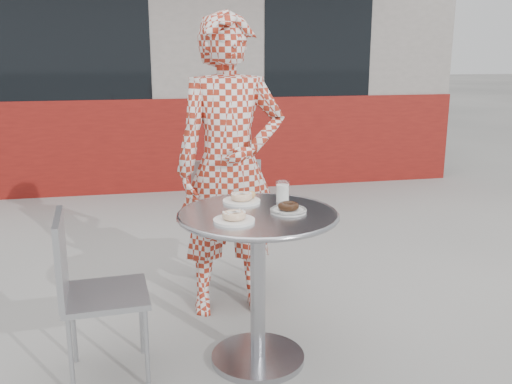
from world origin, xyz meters
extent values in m
plane|color=#999792|center=(0.00, 0.00, 0.00)|extent=(60.00, 60.00, 0.00)
cube|color=gray|center=(0.00, 5.60, 1.50)|extent=(6.00, 4.00, 3.00)
cube|color=maroon|center=(0.00, 3.68, 0.50)|extent=(6.02, 0.20, 1.00)
cube|color=black|center=(-1.20, 3.61, 1.70)|extent=(1.60, 0.04, 1.40)
cube|color=black|center=(1.40, 3.61, 1.70)|extent=(1.20, 0.04, 1.40)
cylinder|color=#B1B2B6|center=(-0.04, -0.01, 0.02)|extent=(0.46, 0.46, 0.03)
cylinder|color=#B1B2B6|center=(-0.04, -0.01, 0.38)|extent=(0.07, 0.07, 0.74)
cylinder|color=#B1B2B6|center=(-0.04, -0.01, 0.76)|extent=(0.74, 0.74, 0.02)
torus|color=#B1B2B6|center=(-0.04, -0.01, 0.76)|extent=(0.76, 0.76, 0.03)
cube|color=#A4A6AB|center=(-0.05, 0.95, 0.44)|extent=(0.45, 0.45, 0.03)
cube|color=#A4A6AB|center=(-0.07, 0.76, 0.66)|extent=(0.41, 0.07, 0.41)
cube|color=#A4A6AB|center=(-0.75, 0.01, 0.41)|extent=(0.40, 0.40, 0.03)
cube|color=#A4A6AB|center=(-0.93, 0.00, 0.61)|extent=(0.05, 0.38, 0.38)
imported|color=maroon|center=(-0.07, 0.61, 0.86)|extent=(0.63, 0.42, 1.71)
cylinder|color=white|center=(-0.08, 0.19, 0.77)|extent=(0.19, 0.19, 0.01)
torus|color=tan|center=(-0.08, 0.19, 0.80)|extent=(0.11, 0.11, 0.04)
sphere|color=#B77A3F|center=(-0.02, 0.21, 0.80)|extent=(0.04, 0.04, 0.04)
cylinder|color=white|center=(-0.17, -0.13, 0.77)|extent=(0.18, 0.18, 0.01)
torus|color=tan|center=(-0.17, -0.13, 0.80)|extent=(0.11, 0.11, 0.03)
cylinder|color=white|center=(0.10, -0.03, 0.77)|extent=(0.17, 0.17, 0.01)
torus|color=black|center=(0.10, -0.03, 0.79)|extent=(0.10, 0.10, 0.03)
torus|color=black|center=(0.10, -0.03, 0.78)|extent=(0.17, 0.17, 0.01)
cylinder|color=white|center=(0.12, 0.15, 0.81)|extent=(0.06, 0.06, 0.09)
cylinder|color=white|center=(0.12, 0.15, 0.82)|extent=(0.07, 0.07, 0.11)
camera|label=1|loc=(-0.57, -2.51, 1.51)|focal=40.00mm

